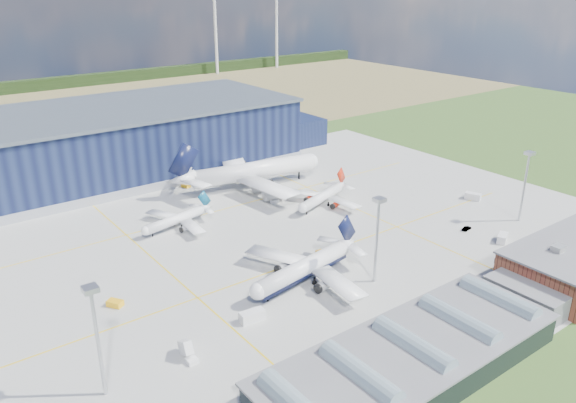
% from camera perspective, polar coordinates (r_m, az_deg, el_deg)
% --- Properties ---
extents(ground, '(600.00, 600.00, 0.00)m').
position_cam_1_polar(ground, '(160.89, -1.42, -4.94)').
color(ground, '#355620').
rests_on(ground, ground).
extents(apron, '(220.00, 160.00, 0.08)m').
position_cam_1_polar(apron, '(168.32, -3.40, -3.71)').
color(apron, '#A9AAA4').
rests_on(apron, ground).
extents(farmland, '(600.00, 220.00, 0.01)m').
position_cam_1_polar(farmland, '(354.94, -22.77, 8.26)').
color(farmland, '#93824F').
rests_on(farmland, ground).
extents(treeline, '(600.00, 8.00, 8.00)m').
position_cam_1_polar(treeline, '(431.07, -25.71, 10.46)').
color(treeline, black).
rests_on(treeline, ground).
extents(hangar, '(145.00, 62.00, 26.10)m').
position_cam_1_polar(hangar, '(236.83, -14.41, 6.18)').
color(hangar, '#101737').
rests_on(hangar, ground).
extents(glass_concourse, '(78.00, 23.00, 8.60)m').
position_cam_1_polar(glass_concourse, '(117.64, 13.65, -14.55)').
color(glass_concourse, black).
rests_on(glass_concourse, ground).
extents(light_mast_west, '(2.60, 2.60, 23.00)m').
position_cam_1_polar(light_mast_west, '(106.67, -18.98, -11.69)').
color(light_mast_west, '#B7B8BE').
rests_on(light_mast_west, ground).
extents(light_mast_center, '(2.60, 2.60, 23.00)m').
position_cam_1_polar(light_mast_center, '(139.70, 9.08, -2.52)').
color(light_mast_center, '#B7B8BE').
rests_on(light_mast_center, ground).
extents(light_mast_east, '(2.60, 2.60, 23.00)m').
position_cam_1_polar(light_mast_east, '(189.33, 23.04, 2.48)').
color(light_mast_east, '#B7B8BE').
rests_on(light_mast_east, ground).
extents(airliner_navy, '(45.67, 44.95, 13.01)m').
position_cam_1_polar(airliner_navy, '(141.36, 1.54, -5.96)').
color(airliner_navy, white).
rests_on(airliner_navy, ground).
extents(airliner_red, '(38.32, 37.92, 9.89)m').
position_cam_1_polar(airliner_red, '(190.10, 3.46, 0.94)').
color(airliner_red, white).
rests_on(airliner_red, ground).
extents(airliner_widebody, '(69.15, 68.08, 19.60)m').
position_cam_1_polar(airliner_widebody, '(206.45, -3.48, 4.06)').
color(airliner_widebody, white).
rests_on(airliner_widebody, ground).
extents(airliner_regional, '(32.06, 31.60, 8.91)m').
position_cam_1_polar(airliner_regional, '(176.11, -11.44, -1.36)').
color(airliner_regional, white).
rests_on(airliner_regional, ground).
extents(gse_tug_a, '(3.84, 4.26, 1.52)m').
position_cam_1_polar(gse_tug_a, '(140.64, -17.16, -9.86)').
color(gse_tug_a, yellow).
rests_on(gse_tug_a, ground).
extents(gse_tug_b, '(2.39, 3.20, 1.27)m').
position_cam_1_polar(gse_tug_b, '(157.69, 3.35, -5.30)').
color(gse_tug_b, yellow).
rests_on(gse_tug_b, ground).
extents(gse_van_a, '(5.93, 3.00, 2.50)m').
position_cam_1_polar(gse_van_a, '(129.39, -3.66, -11.54)').
color(gse_van_a, white).
rests_on(gse_van_a, ground).
extents(gse_cart_a, '(2.42, 3.40, 1.40)m').
position_cam_1_polar(gse_cart_a, '(196.33, -0.66, 0.34)').
color(gse_cart_a, white).
rests_on(gse_cart_a, ground).
extents(gse_van_b, '(4.17, 5.92, 2.47)m').
position_cam_1_polar(gse_van_b, '(206.81, 18.27, 0.49)').
color(gse_van_b, white).
rests_on(gse_van_b, ground).
extents(gse_tug_c, '(2.88, 3.71, 1.43)m').
position_cam_1_polar(gse_tug_c, '(211.81, -10.34, 1.61)').
color(gse_tug_c, yellow).
rests_on(gse_tug_c, ground).
extents(gse_cart_b, '(3.29, 2.77, 1.22)m').
position_cam_1_polar(gse_cart_b, '(193.76, -1.37, 0.01)').
color(gse_cart_b, white).
rests_on(gse_cart_b, ground).
extents(gse_van_c, '(5.58, 4.30, 2.42)m').
position_cam_1_polar(gse_van_c, '(176.83, 20.95, -3.49)').
color(gse_van_c, white).
rests_on(gse_van_c, ground).
extents(airstair, '(2.22, 4.58, 2.83)m').
position_cam_1_polar(airstair, '(120.20, -10.32, -14.71)').
color(airstair, white).
rests_on(airstair, ground).
extents(car_a, '(3.46, 1.62, 1.14)m').
position_cam_1_polar(car_a, '(139.56, 15.42, -10.01)').
color(car_a, '#99999E').
rests_on(car_a, ground).
extents(car_b, '(3.92, 1.82, 1.24)m').
position_cam_1_polar(car_b, '(181.38, 17.69, -2.62)').
color(car_b, '#99999E').
rests_on(car_b, ground).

